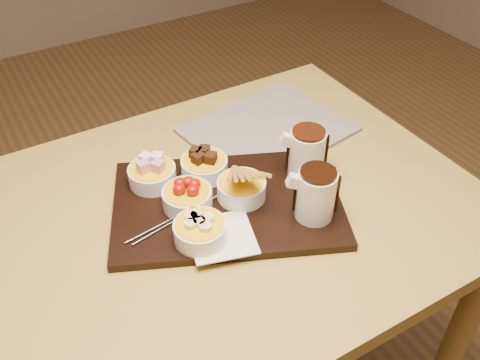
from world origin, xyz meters
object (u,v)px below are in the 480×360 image
serving_board (227,204)px  pitcher_milk_chocolate (307,154)px  pitcher_dark_chocolate (316,195)px  dining_table (191,251)px  bowl_strawberries (187,198)px  newspaper (268,130)px

serving_board → pitcher_milk_chocolate: 0.20m
serving_board → pitcher_dark_chocolate: 0.19m
serving_board → pitcher_dark_chocolate: (0.13, -0.12, 0.06)m
dining_table → bowl_strawberries: bearing=59.3°
dining_table → pitcher_dark_chocolate: pitcher_dark_chocolate is taller
pitcher_milk_chocolate → newspaper: (0.03, 0.19, -0.06)m
serving_board → bowl_strawberries: size_ratio=4.60×
pitcher_dark_chocolate → pitcher_milk_chocolate: 0.13m
serving_board → bowl_strawberries: bearing=-176.4°
bowl_strawberries → newspaper: (0.29, 0.16, -0.03)m
dining_table → serving_board: (0.08, -0.01, 0.11)m
dining_table → bowl_strawberries: bowl_strawberries is taller
serving_board → newspaper: 0.29m
dining_table → pitcher_milk_chocolate: (0.27, -0.02, 0.17)m
serving_board → pitcher_milk_chocolate: (0.19, -0.01, 0.06)m
serving_board → bowl_strawberries: 0.08m
dining_table → serving_board: 0.14m
dining_table → pitcher_milk_chocolate: pitcher_milk_chocolate is taller
pitcher_milk_chocolate → newspaper: pitcher_milk_chocolate is taller
serving_board → newspaper: size_ratio=1.28×
pitcher_dark_chocolate → serving_board: bearing=160.0°
pitcher_dark_chocolate → pitcher_milk_chocolate: size_ratio=1.00×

